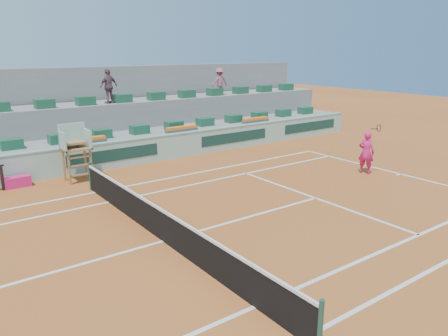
{
  "coord_description": "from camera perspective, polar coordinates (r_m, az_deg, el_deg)",
  "views": [
    {
      "loc": [
        -5.4,
        -10.41,
        5.38
      ],
      "look_at": [
        4.0,
        2.5,
        1.0
      ],
      "focal_mm": 35.0,
      "sensor_mm": 36.0,
      "label": 1
    }
  ],
  "objects": [
    {
      "name": "court_lines",
      "position": [
        12.91,
        -7.95,
        -9.44
      ],
      "size": [
        23.89,
        11.09,
        0.01
      ],
      "color": "silver",
      "rests_on": "ground"
    },
    {
      "name": "advertising_hoarding",
      "position": [
        20.24,
        -19.47,
        0.88
      ],
      "size": [
        36.0,
        0.34,
        1.26
      ],
      "color": "#94BBAB",
      "rests_on": "ground"
    },
    {
      "name": "player_bag",
      "position": [
        19.38,
        -25.37,
        -1.64
      ],
      "size": [
        0.98,
        0.44,
        0.44
      ],
      "primitive_type": "cube",
      "color": "#D31B6A",
      "rests_on": "ground"
    },
    {
      "name": "seat_row_lower",
      "position": [
        21.3,
        -20.75,
        3.62
      ],
      "size": [
        32.9,
        0.6,
        0.44
      ],
      "color": "#194D32",
      "rests_on": "seating_tier_lower"
    },
    {
      "name": "seat_row_upper",
      "position": [
        22.91,
        -22.4,
        7.78
      ],
      "size": [
        32.9,
        0.6,
        0.44
      ],
      "color": "#194D32",
      "rests_on": "seating_tier_upper"
    },
    {
      "name": "stadium_back_wall",
      "position": [
        25.11,
        -23.51,
        6.8
      ],
      "size": [
        36.0,
        0.4,
        4.4
      ],
      "primitive_type": "cube",
      "color": "gray",
      "rests_on": "ground"
    },
    {
      "name": "seating_tier_upper",
      "position": [
        23.7,
        -22.39,
        4.26
      ],
      "size": [
        36.0,
        2.4,
        2.6
      ],
      "primitive_type": "cube",
      "color": "gray",
      "rests_on": "ground"
    },
    {
      "name": "flower_planters",
      "position": [
        20.21,
        -24.18,
        2.43
      ],
      "size": [
        26.8,
        0.36,
        0.28
      ],
      "color": "#4C4C4C",
      "rests_on": "seating_tier_lower"
    },
    {
      "name": "spectator_right",
      "position": [
        27.24,
        -0.58,
        11.21
      ],
      "size": [
        1.1,
        0.68,
        1.64
      ],
      "primitive_type": "imported",
      "rotation": [
        0.0,
        0.0,
        3.07
      ],
      "color": "#9D4E61",
      "rests_on": "seating_tier_upper"
    },
    {
      "name": "tennis_net",
      "position": [
        12.7,
        -8.04,
        -7.3
      ],
      "size": [
        0.1,
        11.97,
        1.1
      ],
      "color": "black",
      "rests_on": "ground"
    },
    {
      "name": "ground",
      "position": [
        12.91,
        -7.95,
        -9.46
      ],
      "size": [
        90.0,
        90.0,
        0.0
      ],
      "primitive_type": "plane",
      "color": "brown",
      "rests_on": "ground"
    },
    {
      "name": "umpire_chair",
      "position": [
        19.1,
        -18.89,
        2.91
      ],
      "size": [
        1.1,
        0.9,
        2.4
      ],
      "color": "brown",
      "rests_on": "ground"
    },
    {
      "name": "tennis_player",
      "position": [
        20.29,
        18.09,
        1.94
      ],
      "size": [
        0.68,
        0.96,
        2.28
      ],
      "color": "#D31B6A",
      "rests_on": "ground"
    },
    {
      "name": "spectator_mid",
      "position": [
        23.77,
        -14.82,
        10.28
      ],
      "size": [
        1.13,
        0.72,
        1.78
      ],
      "primitive_type": "imported",
      "rotation": [
        0.0,
        0.0,
        3.43
      ],
      "color": "#694651",
      "rests_on": "seating_tier_upper"
    },
    {
      "name": "seating_tier_lower",
      "position": [
        22.31,
        -21.19,
        1.91
      ],
      "size": [
        36.0,
        4.0,
        1.2
      ],
      "primitive_type": "cube",
      "color": "gray",
      "rests_on": "ground"
    }
  ]
}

